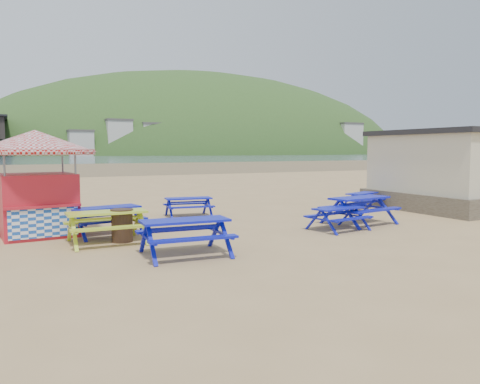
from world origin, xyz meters
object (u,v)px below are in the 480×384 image
picnic_table_blue_a (106,221)px  picnic_table_yellow (107,227)px  amenity_block (473,169)px  picnic_table_blue_b (189,207)px  ice_cream_kiosk (36,169)px  litter_bin (122,225)px

picnic_table_blue_a → picnic_table_yellow: picnic_table_yellow is taller
amenity_block → picnic_table_blue_b: bearing=167.9°
picnic_table_blue_b → amenity_block: amenity_block is taller
ice_cream_kiosk → picnic_table_yellow: bearing=-58.0°
picnic_table_blue_a → ice_cream_kiosk: 2.34m
amenity_block → litter_bin: bearing=-176.0°
picnic_table_blue_a → ice_cream_kiosk: size_ratio=0.60×
ice_cream_kiosk → picnic_table_blue_a: bearing=-29.1°
picnic_table_blue_a → amenity_block: amenity_block is taller
picnic_table_yellow → litter_bin: litter_bin is taller
picnic_table_yellow → amenity_block: 15.23m
picnic_table_blue_b → picnic_table_blue_a: bearing=-137.2°
ice_cream_kiosk → litter_bin: 3.06m
picnic_table_yellow → amenity_block: bearing=3.7°
ice_cream_kiosk → litter_bin: (1.88, -1.97, -1.40)m
picnic_table_yellow → picnic_table_blue_a: bearing=80.9°
picnic_table_blue_a → ice_cream_kiosk: (-1.69, 0.75, 1.44)m
picnic_table_blue_b → amenity_block: 11.98m
picnic_table_yellow → amenity_block: amenity_block is taller
ice_cream_kiosk → amenity_block: (16.65, -0.95, -0.26)m
picnic_table_yellow → ice_cream_kiosk: 2.86m
picnic_table_yellow → ice_cream_kiosk: ice_cream_kiosk is taller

